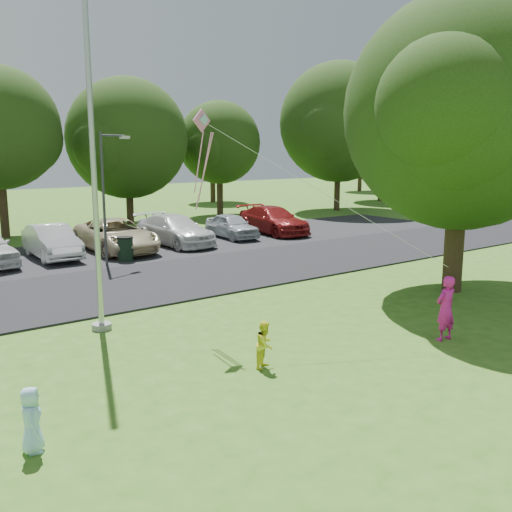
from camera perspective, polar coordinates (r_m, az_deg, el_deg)
ground at (r=13.07m, az=8.17°, el=-9.88°), size 120.00×120.00×0.00m
park_road at (r=20.17m, az=-10.14°, el=-2.50°), size 60.00×6.00×0.06m
parking_strip at (r=26.04m, az=-16.58°, el=0.19°), size 42.00×7.00×0.06m
flagpole at (r=14.58m, az=-15.96°, el=8.70°), size 0.50×0.50×10.00m
street_lamp at (r=23.14m, az=-14.65°, el=6.77°), size 1.42×0.59×5.21m
trash_can at (r=23.87m, az=-12.92°, el=0.65°), size 0.66×0.66×1.05m
big_tree at (r=19.07m, az=19.96°, el=12.98°), size 8.21×7.30×9.33m
tree_row at (r=34.44m, az=-19.73°, el=11.96°), size 64.35×11.94×10.88m
horizon_trees at (r=44.37m, az=-20.27°, el=9.67°), size 77.46×7.20×7.02m
parked_cars at (r=26.05m, az=-15.04°, el=1.91°), size 22.52×5.37×1.49m
woman at (r=14.48m, az=18.43°, el=-4.98°), size 0.60×0.42×1.59m
child_yellow at (r=12.15m, az=0.91°, el=-8.83°), size 0.62×0.58×1.02m
child_blue at (r=9.61m, az=-21.54°, el=-14.99°), size 0.44×0.57×1.04m
kite at (r=14.11m, az=-4.70°, el=11.21°), size 4.47×4.46×3.72m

